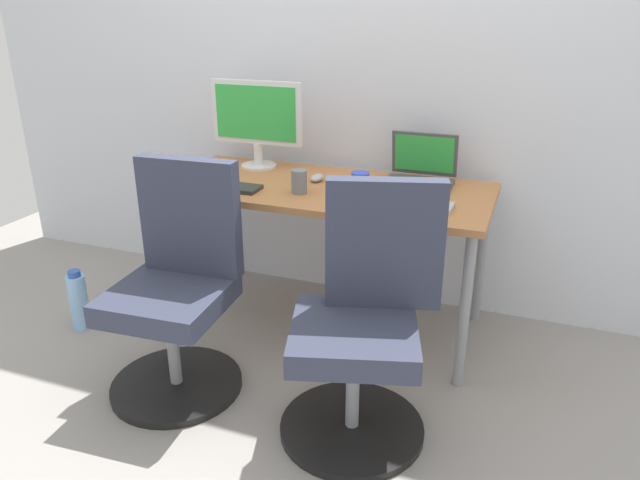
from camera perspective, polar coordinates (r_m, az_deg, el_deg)
ground_plane at (r=3.02m, az=0.34°, el=-7.87°), size 5.28×5.28×0.00m
back_wall at (r=3.02m, az=3.32°, el=18.13°), size 4.40×0.04×2.60m
desk at (r=2.75m, az=0.37°, el=3.91°), size 1.52×0.68×0.71m
office_chair_left at (r=2.45m, az=-13.56°, el=-4.78°), size 0.54×0.54×0.94m
office_chair_right at (r=2.15m, az=4.25°, el=-8.26°), size 0.55×0.55×0.94m
water_bottle_on_floor at (r=3.13m, az=-22.23°, el=-5.47°), size 0.09×0.09×0.31m
desktop_monitor at (r=3.02m, az=-6.11°, el=11.62°), size 0.48×0.18×0.43m
open_laptop at (r=2.80m, az=9.64°, el=6.53°), size 0.31×0.26×0.23m
keyboard_by_monitor at (r=2.73m, az=-9.22°, el=5.14°), size 0.34×0.12×0.02m
keyboard_by_laptop at (r=2.49m, az=8.79°, el=3.47°), size 0.34×0.12×0.02m
mouse_by_monitor at (r=2.74m, az=2.03°, el=5.64°), size 0.06×0.10×0.03m
mouse_by_laptop at (r=2.80m, az=-0.28°, el=6.02°), size 0.06×0.10×0.03m
coffee_mug at (r=2.63m, az=3.89°, el=5.56°), size 0.08×0.08×0.09m
pen_cup at (r=2.61m, az=-2.02°, el=5.64°), size 0.07×0.07×0.10m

